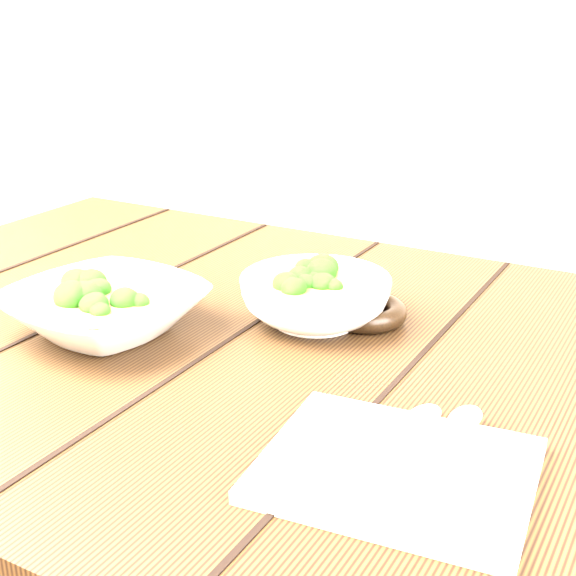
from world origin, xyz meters
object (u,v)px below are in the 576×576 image
at_px(soup_bowl_front, 105,308).
at_px(napkin, 397,470).
at_px(table, 255,431).
at_px(soup_bowl_back, 315,298).
at_px(trivet, 365,312).

relative_size(soup_bowl_front, napkin, 1.11).
bearing_deg(napkin, table, 138.05).
bearing_deg(soup_bowl_back, soup_bowl_front, -143.81).
distance_m(table, soup_bowl_front, 0.22).
bearing_deg(table, soup_bowl_back, 62.54).
distance_m(soup_bowl_back, napkin, 0.32).
xyz_separation_m(soup_bowl_back, napkin, (0.20, -0.25, -0.02)).
bearing_deg(soup_bowl_back, napkin, -50.84).
bearing_deg(soup_bowl_front, trivet, 35.07).
bearing_deg(table, soup_bowl_front, -156.58).
bearing_deg(soup_bowl_front, table, 23.42).
relative_size(soup_bowl_front, trivet, 2.42).
relative_size(soup_bowl_front, soup_bowl_back, 1.07).
relative_size(table, trivet, 12.31).
height_order(table, soup_bowl_front, soup_bowl_front).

